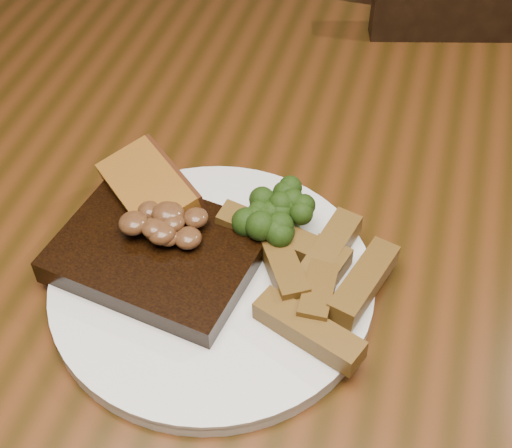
{
  "coord_description": "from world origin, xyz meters",
  "views": [
    {
      "loc": [
        0.1,
        -0.41,
        1.25
      ],
      "look_at": [
        -0.02,
        0.0,
        0.78
      ],
      "focal_mm": 50.0,
      "sensor_mm": 36.0,
      "label": 1
    }
  ],
  "objects_px": {
    "dining_table": "(274,310)",
    "garlic_bread": "(150,203)",
    "chair_far": "(460,152)",
    "potato_wedges": "(304,276)",
    "plate": "(212,284)",
    "steak": "(158,253)"
  },
  "relations": [
    {
      "from": "potato_wedges",
      "to": "steak",
      "type": "bearing_deg",
      "value": -175.64
    },
    {
      "from": "garlic_bread",
      "to": "potato_wedges",
      "type": "bearing_deg",
      "value": 24.81
    },
    {
      "from": "dining_table",
      "to": "garlic_bread",
      "type": "bearing_deg",
      "value": 177.74
    },
    {
      "from": "garlic_bread",
      "to": "dining_table",
      "type": "bearing_deg",
      "value": 38.66
    },
    {
      "from": "steak",
      "to": "garlic_bread",
      "type": "distance_m",
      "value": 0.06
    },
    {
      "from": "dining_table",
      "to": "steak",
      "type": "distance_m",
      "value": 0.16
    },
    {
      "from": "chair_far",
      "to": "plate",
      "type": "distance_m",
      "value": 0.7
    },
    {
      "from": "dining_table",
      "to": "potato_wedges",
      "type": "distance_m",
      "value": 0.13
    },
    {
      "from": "chair_far",
      "to": "potato_wedges",
      "type": "distance_m",
      "value": 0.68
    },
    {
      "from": "plate",
      "to": "garlic_bread",
      "type": "bearing_deg",
      "value": 142.72
    },
    {
      "from": "steak",
      "to": "garlic_bread",
      "type": "height_order",
      "value": "steak"
    },
    {
      "from": "garlic_bread",
      "to": "potato_wedges",
      "type": "height_order",
      "value": "potato_wedges"
    },
    {
      "from": "steak",
      "to": "plate",
      "type": "bearing_deg",
      "value": 2.16
    },
    {
      "from": "chair_far",
      "to": "garlic_bread",
      "type": "distance_m",
      "value": 0.69
    },
    {
      "from": "dining_table",
      "to": "chair_far",
      "type": "xyz_separation_m",
      "value": [
        0.18,
        0.54,
        -0.2
      ]
    },
    {
      "from": "chair_far",
      "to": "garlic_bread",
      "type": "relative_size",
      "value": 8.29
    },
    {
      "from": "chair_far",
      "to": "potato_wedges",
      "type": "relative_size",
      "value": 6.83
    },
    {
      "from": "potato_wedges",
      "to": "garlic_bread",
      "type": "bearing_deg",
      "value": 163.89
    },
    {
      "from": "chair_far",
      "to": "potato_wedges",
      "type": "bearing_deg",
      "value": 60.39
    },
    {
      "from": "chair_far",
      "to": "garlic_bread",
      "type": "height_order",
      "value": "chair_far"
    },
    {
      "from": "chair_far",
      "to": "steak",
      "type": "xyz_separation_m",
      "value": [
        -0.28,
        -0.59,
        0.32
      ]
    },
    {
      "from": "potato_wedges",
      "to": "dining_table",
      "type": "bearing_deg",
      "value": 130.33
    }
  ]
}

